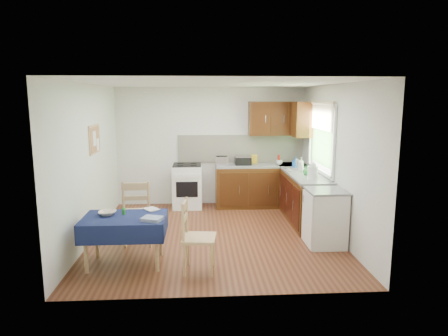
{
  "coord_description": "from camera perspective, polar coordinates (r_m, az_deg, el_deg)",
  "views": [
    {
      "loc": [
        -0.24,
        -6.4,
        2.27
      ],
      "look_at": [
        0.17,
        0.15,
        1.12
      ],
      "focal_mm": 32.0,
      "sensor_mm": 36.0,
      "label": 1
    }
  ],
  "objects": [
    {
      "name": "chair_near",
      "position": [
        5.31,
        -4.12,
        -9.42
      ],
      "size": [
        0.47,
        0.47,
        0.97
      ],
      "rotation": [
        0.0,
        0.0,
        1.46
      ],
      "color": "tan",
      "rests_on": "ground"
    },
    {
      "name": "toaster",
      "position": [
        8.24,
        -0.32,
        1.03
      ],
      "size": [
        0.26,
        0.16,
        0.2
      ],
      "rotation": [
        0.0,
        0.0,
        0.3
      ],
      "color": "#B7B7BB",
      "rests_on": "worktop_back"
    },
    {
      "name": "book",
      "position": [
        5.86,
        -11.04,
        -5.94
      ],
      "size": [
        0.27,
        0.28,
        0.02
      ],
      "primitive_type": "imported",
      "rotation": [
        0.0,
        0.0,
        0.62
      ],
      "color": "white",
      "rests_on": "dining_table"
    },
    {
      "name": "plate_bowl",
      "position": [
        5.77,
        -16.32,
        -6.19
      ],
      "size": [
        0.25,
        0.25,
        0.06
      ],
      "primitive_type": "imported",
      "rotation": [
        0.0,
        0.0,
        0.03
      ],
      "color": "beige",
      "rests_on": "dining_table"
    },
    {
      "name": "worktop_back",
      "position": [
        8.41,
        5.31,
        0.39
      ],
      "size": [
        1.9,
        0.6,
        0.04
      ],
      "primitive_type": "cube",
      "color": "slate",
      "rests_on": "base_cabinets"
    },
    {
      "name": "worktop_right",
      "position": [
        7.44,
        11.62,
        -1.03
      ],
      "size": [
        0.6,
        1.7,
        0.04
      ],
      "primitive_type": "cube",
      "color": "slate",
      "rests_on": "base_cabinets"
    },
    {
      "name": "tea_towel",
      "position": [
        5.39,
        -10.24,
        -7.16
      ],
      "size": [
        0.31,
        0.28,
        0.05
      ],
      "primitive_type": "cube",
      "rotation": [
        0.0,
        0.0,
        -0.34
      ],
      "color": "navy",
      "rests_on": "dining_table"
    },
    {
      "name": "dish_rack",
      "position": [
        7.79,
        10.69,
        -0.17
      ],
      "size": [
        0.44,
        0.34,
        0.21
      ],
      "rotation": [
        0.0,
        0.0,
        0.15
      ],
      "color": "#95949A",
      "rests_on": "worktop_right"
    },
    {
      "name": "wall_front",
      "position": [
        4.42,
        -0.38,
        -3.39
      ],
      "size": [
        4.0,
        0.02,
        2.5
      ],
      "primitive_type": "cube",
      "color": "white",
      "rests_on": "ground"
    },
    {
      "name": "worktop_corner",
      "position": [
        8.54,
        9.62,
        0.43
      ],
      "size": [
        0.6,
        0.6,
        0.04
      ],
      "primitive_type": "cube",
      "color": "slate",
      "rests_on": "base_cabinets"
    },
    {
      "name": "sandwich_press",
      "position": [
        8.35,
        2.72,
        1.15
      ],
      "size": [
        0.33,
        0.29,
        0.19
      ],
      "rotation": [
        0.0,
        0.0,
        0.38
      ],
      "color": "black",
      "rests_on": "worktop_back"
    },
    {
      "name": "dining_table",
      "position": [
        5.67,
        -14.02,
        -7.79
      ],
      "size": [
        1.12,
        0.76,
        0.68
      ],
      "rotation": [
        0.0,
        0.0,
        0.23
      ],
      "color": "#0F183C",
      "rests_on": "ground"
    },
    {
      "name": "wall_right",
      "position": [
        6.85,
        15.55,
        1.02
      ],
      "size": [
        0.02,
        4.2,
        2.5
      ],
      "primitive_type": "cube",
      "color": "white",
      "rests_on": "ground"
    },
    {
      "name": "soap_bottle_b",
      "position": [
        8.13,
        10.17,
        0.84
      ],
      "size": [
        0.13,
        0.13,
        0.21
      ],
      "primitive_type": "imported",
      "rotation": [
        0.0,
        0.0,
        2.08
      ],
      "color": "blue",
      "rests_on": "worktop_right"
    },
    {
      "name": "chair_far",
      "position": [
        6.34,
        -12.2,
        -5.99
      ],
      "size": [
        0.47,
        0.47,
        1.05
      ],
      "rotation": [
        0.0,
        0.0,
        3.15
      ],
      "color": "tan",
      "rests_on": "ground"
    },
    {
      "name": "soap_bottle_a",
      "position": [
        7.65,
        10.96,
        0.48
      ],
      "size": [
        0.13,
        0.13,
        0.27
      ],
      "primitive_type": "imported",
      "rotation": [
        0.0,
        0.0,
        0.32
      ],
      "color": "white",
      "rests_on": "worktop_right"
    },
    {
      "name": "splashback",
      "position": [
        8.6,
        2.41,
        2.79
      ],
      "size": [
        2.7,
        0.02,
        0.6
      ],
      "primitive_type": "cube",
      "color": "white",
      "rests_on": "wall_back"
    },
    {
      "name": "wall_back",
      "position": [
        8.56,
        -1.93,
        3.1
      ],
      "size": [
        4.0,
        0.02,
        2.5
      ],
      "primitive_type": "cube",
      "color": "white",
      "rests_on": "ground"
    },
    {
      "name": "fridge",
      "position": [
        6.43,
        14.26,
        -6.91
      ],
      "size": [
        0.58,
        0.6,
        0.89
      ],
      "color": "white",
      "rests_on": "ground"
    },
    {
      "name": "corkboard",
      "position": [
        6.95,
        -18.01,
        3.92
      ],
      "size": [
        0.04,
        0.62,
        0.47
      ],
      "color": "tan",
      "rests_on": "wall_left"
    },
    {
      "name": "base_cabinets",
      "position": [
        8.03,
        8.02,
        -3.4
      ],
      "size": [
        1.9,
        2.3,
        0.86
      ],
      "color": "#371C09",
      "rests_on": "ground"
    },
    {
      "name": "yellow_packet",
      "position": [
        8.55,
        4.29,
        1.29
      ],
      "size": [
        0.14,
        0.1,
        0.18
      ],
      "primitive_type": "cube",
      "rotation": [
        0.0,
        0.0,
        -0.13
      ],
      "color": "gold",
      "rests_on": "worktop_back"
    },
    {
      "name": "kettle",
      "position": [
        6.99,
        12.55,
        -0.49
      ],
      "size": [
        0.18,
        0.18,
        0.3
      ],
      "color": "white",
      "rests_on": "worktop_right"
    },
    {
      "name": "sauce_bottle",
      "position": [
        8.39,
        7.81,
        1.18
      ],
      "size": [
        0.05,
        0.05,
        0.21
      ],
      "primitive_type": "cylinder",
      "color": "red",
      "rests_on": "worktop_back"
    },
    {
      "name": "spice_jar",
      "position": [
        5.74,
        -14.14,
        -6.02
      ],
      "size": [
        0.05,
        0.05,
        0.09
      ],
      "primitive_type": "cylinder",
      "color": "#227E26",
      "rests_on": "dining_table"
    },
    {
      "name": "floor",
      "position": [
        6.79,
        -1.36,
        -9.58
      ],
      "size": [
        4.2,
        4.2,
        0.0
      ],
      "primitive_type": "plane",
      "color": "#4C2414",
      "rests_on": "ground"
    },
    {
      "name": "stove",
      "position": [
        8.4,
        -5.26,
        -2.55
      ],
      "size": [
        0.6,
        0.61,
        0.92
      ],
      "color": "white",
      "rests_on": "ground"
    },
    {
      "name": "cup",
      "position": [
        8.37,
        7.92,
        0.8
      ],
      "size": [
        0.15,
        0.15,
        0.11
      ],
      "primitive_type": "imported",
      "rotation": [
        0.0,
        0.0,
        0.15
      ],
      "color": "silver",
      "rests_on": "worktop_back"
    },
    {
      "name": "soap_bottle_c",
      "position": [
        7.34,
        11.71,
        -0.34
      ],
      "size": [
        0.17,
        0.17,
        0.17
      ],
      "primitive_type": "imported",
      "rotation": [
        0.0,
        0.0,
        3.55
      ],
      "color": "green",
      "rests_on": "worktop_right"
    },
    {
      "name": "wall_left",
      "position": [
        6.71,
        -18.72,
        0.68
      ],
      "size": [
        0.02,
        4.2,
        2.5
      ],
      "primitive_type": "cube",
      "color": "silver",
      "rests_on": "ground"
    },
    {
      "name": "window",
      "position": [
        7.46,
        13.75,
        4.9
      ],
      "size": [
        0.04,
        1.48,
        1.26
      ],
      "color": "#2F5824",
      "rests_on": "wall_right"
    },
    {
      "name": "upper_cabinets",
      "position": [
        8.39,
        8.64,
        6.97
      ],
      "size": [
        1.2,
        0.85,
        0.7
      ],
      "color": "#371C09",
      "rests_on": "wall_back"
    },
    {
      "name": "ceiling",
      "position": [
        6.41,
        -1.45,
        12.0
      ],
      "size": [
        4.0,
        4.2,
        0.02
      ],
      "primitive_type": "cube",
      "color": "white",
      "rests_on": "wall_back"
    }
  ]
}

